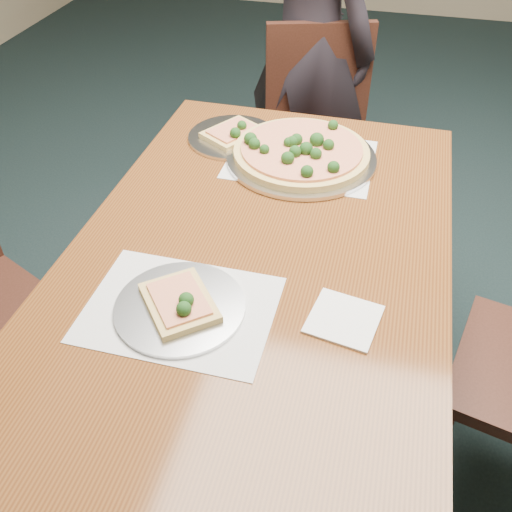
% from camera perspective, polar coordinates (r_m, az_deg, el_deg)
% --- Properties ---
extents(ground, '(8.00, 8.00, 0.00)m').
position_cam_1_polar(ground, '(2.11, 8.49, -10.67)').
color(ground, black).
rests_on(ground, ground).
extents(dining_table, '(0.90, 1.50, 0.75)m').
position_cam_1_polar(dining_table, '(1.41, 0.00, -2.84)').
color(dining_table, '#552A11').
rests_on(dining_table, ground).
extents(chair_far, '(0.53, 0.53, 0.91)m').
position_cam_1_polar(chair_far, '(2.37, 6.30, 12.27)').
color(chair_far, black).
rests_on(chair_far, ground).
extents(diner, '(0.68, 0.57, 1.58)m').
position_cam_1_polar(diner, '(2.44, 5.24, 20.28)').
color(diner, black).
rests_on(diner, ground).
extents(placemat_main, '(0.42, 0.32, 0.00)m').
position_cam_1_polar(placemat_main, '(1.71, 4.51, 9.63)').
color(placemat_main, white).
rests_on(placemat_main, dining_table).
extents(placemat_near, '(0.40, 0.30, 0.00)m').
position_cam_1_polar(placemat_near, '(1.23, -7.60, -5.26)').
color(placemat_near, white).
rests_on(placemat_near, dining_table).
extents(pizza_pan, '(0.44, 0.44, 0.07)m').
position_cam_1_polar(pizza_pan, '(1.70, 4.52, 10.24)').
color(pizza_pan, silver).
rests_on(pizza_pan, dining_table).
extents(slice_plate_near, '(0.28, 0.28, 0.06)m').
position_cam_1_polar(slice_plate_near, '(1.22, -7.61, -4.88)').
color(slice_plate_near, silver).
rests_on(slice_plate_near, dining_table).
extents(slice_plate_far, '(0.28, 0.28, 0.06)m').
position_cam_1_polar(slice_plate_far, '(1.81, -2.28, 11.99)').
color(slice_plate_far, silver).
rests_on(slice_plate_far, dining_table).
extents(napkin, '(0.16, 0.16, 0.01)m').
position_cam_1_polar(napkin, '(1.21, 8.77, -6.27)').
color(napkin, white).
rests_on(napkin, dining_table).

